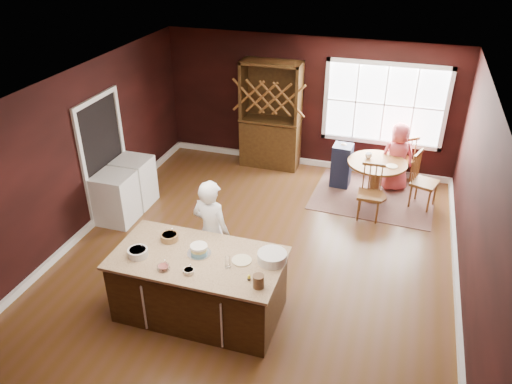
# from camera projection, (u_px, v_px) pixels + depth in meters

# --- Properties ---
(room_shell) EXTENTS (7.00, 7.00, 7.00)m
(room_shell) POSITION_uv_depth(u_px,v_px,m) (257.00, 181.00, 7.22)
(room_shell) COLOR #563516
(room_shell) RESTS_ON ground
(window) EXTENTS (2.36, 0.10, 1.66)m
(window) POSITION_uv_depth(u_px,v_px,m) (384.00, 104.00, 9.64)
(window) COLOR white
(window) RESTS_ON room_shell
(doorway) EXTENTS (0.08, 1.26, 2.13)m
(doorway) POSITION_uv_depth(u_px,v_px,m) (104.00, 158.00, 8.65)
(doorway) COLOR white
(doorway) RESTS_ON room_shell
(kitchen_island) EXTENTS (2.19, 1.15, 0.92)m
(kitchen_island) POSITION_uv_depth(u_px,v_px,m) (199.00, 286.00, 6.58)
(kitchen_island) COLOR #463113
(kitchen_island) RESTS_ON ground
(dining_table) EXTENTS (1.08, 1.08, 0.75)m
(dining_table) POSITION_uv_depth(u_px,v_px,m) (376.00, 172.00, 9.25)
(dining_table) COLOR brown
(dining_table) RESTS_ON ground
(baker) EXTENTS (0.67, 0.52, 1.64)m
(baker) POSITION_uv_depth(u_px,v_px,m) (212.00, 232.00, 7.00)
(baker) COLOR white
(baker) RESTS_ON ground
(layer_cake) EXTENTS (0.31, 0.31, 0.13)m
(layer_cake) POSITION_uv_depth(u_px,v_px,m) (199.00, 250.00, 6.37)
(layer_cake) COLOR white
(layer_cake) RESTS_ON kitchen_island
(bowl_blue) EXTENTS (0.26, 0.26, 0.10)m
(bowl_blue) POSITION_uv_depth(u_px,v_px,m) (138.00, 253.00, 6.34)
(bowl_blue) COLOR white
(bowl_blue) RESTS_ON kitchen_island
(bowl_yellow) EXTENTS (0.24, 0.24, 0.09)m
(bowl_yellow) POSITION_uv_depth(u_px,v_px,m) (170.00, 237.00, 6.65)
(bowl_yellow) COLOR #A48D4D
(bowl_yellow) RESTS_ON kitchen_island
(bowl_pink) EXTENTS (0.16, 0.16, 0.06)m
(bowl_pink) POSITION_uv_depth(u_px,v_px,m) (163.00, 268.00, 6.10)
(bowl_pink) COLOR silver
(bowl_pink) RESTS_ON kitchen_island
(bowl_olive) EXTENTS (0.14, 0.14, 0.05)m
(bowl_olive) POSITION_uv_depth(u_px,v_px,m) (189.00, 271.00, 6.05)
(bowl_olive) COLOR beige
(bowl_olive) RESTS_ON kitchen_island
(drinking_glass) EXTENTS (0.08, 0.08, 0.15)m
(drinking_glass) POSITION_uv_depth(u_px,v_px,m) (228.00, 262.00, 6.12)
(drinking_glass) COLOR silver
(drinking_glass) RESTS_ON kitchen_island
(dinner_plate) EXTENTS (0.26, 0.26, 0.02)m
(dinner_plate) POSITION_uv_depth(u_px,v_px,m) (242.00, 260.00, 6.26)
(dinner_plate) COLOR beige
(dinner_plate) RESTS_ON kitchen_island
(white_tub) EXTENTS (0.37, 0.37, 0.13)m
(white_tub) POSITION_uv_depth(u_px,v_px,m) (272.00, 257.00, 6.23)
(white_tub) COLOR white
(white_tub) RESTS_ON kitchen_island
(stoneware_crock) EXTENTS (0.14, 0.14, 0.16)m
(stoneware_crock) POSITION_uv_depth(u_px,v_px,m) (258.00, 281.00, 5.80)
(stoneware_crock) COLOR brown
(stoneware_crock) RESTS_ON kitchen_island
(toy_figurine) EXTENTS (0.04, 0.04, 0.07)m
(toy_figurine) POSITION_uv_depth(u_px,v_px,m) (249.00, 278.00, 5.93)
(toy_figurine) COLOR yellow
(toy_figurine) RESTS_ON kitchen_island
(rug) EXTENTS (2.30, 1.82, 0.01)m
(rug) POSITION_uv_depth(u_px,v_px,m) (373.00, 197.00, 9.50)
(rug) COLOR brown
(rug) RESTS_ON ground
(chair_east) EXTENTS (0.54, 0.55, 1.06)m
(chair_east) POSITION_uv_depth(u_px,v_px,m) (425.00, 181.00, 8.97)
(chair_east) COLOR brown
(chair_east) RESTS_ON ground
(chair_south) EXTENTS (0.43, 0.41, 1.00)m
(chair_south) POSITION_uv_depth(u_px,v_px,m) (370.00, 193.00, 8.64)
(chair_south) COLOR brown
(chair_south) RESTS_ON ground
(chair_north) EXTENTS (0.58, 0.58, 1.02)m
(chair_north) POSITION_uv_depth(u_px,v_px,m) (401.00, 158.00, 9.85)
(chair_north) COLOR brown
(chair_north) RESTS_ON ground
(seated_woman) EXTENTS (0.77, 0.63, 1.35)m
(seated_woman) POSITION_uv_depth(u_px,v_px,m) (397.00, 157.00, 9.49)
(seated_woman) COLOR #C1474F
(seated_woman) RESTS_ON ground
(high_chair) EXTENTS (0.38, 0.38, 0.90)m
(high_chair) POSITION_uv_depth(u_px,v_px,m) (342.00, 165.00, 9.72)
(high_chair) COLOR black
(high_chair) RESTS_ON ground
(toddler) EXTENTS (0.18, 0.14, 0.26)m
(toddler) POSITION_uv_depth(u_px,v_px,m) (340.00, 146.00, 9.60)
(toddler) COLOR #8CA5BF
(toddler) RESTS_ON high_chair
(table_plate) EXTENTS (0.21, 0.21, 0.02)m
(table_plate) POSITION_uv_depth(u_px,v_px,m) (392.00, 166.00, 8.97)
(table_plate) COLOR beige
(table_plate) RESTS_ON dining_table
(table_cup) EXTENTS (0.15, 0.15, 0.10)m
(table_cup) POSITION_uv_depth(u_px,v_px,m) (369.00, 156.00, 9.26)
(table_cup) COLOR white
(table_cup) RESTS_ON dining_table
(hutch) EXTENTS (1.22, 0.51, 2.23)m
(hutch) POSITION_uv_depth(u_px,v_px,m) (271.00, 116.00, 10.20)
(hutch) COLOR #3A240F
(hutch) RESTS_ON ground
(washer) EXTENTS (0.61, 0.59, 0.89)m
(washer) POSITION_uv_depth(u_px,v_px,m) (116.00, 198.00, 8.58)
(washer) COLOR silver
(washer) RESTS_ON ground
(dryer) EXTENTS (0.62, 0.60, 0.90)m
(dryer) POSITION_uv_depth(u_px,v_px,m) (134.00, 182.00, 9.11)
(dryer) COLOR silver
(dryer) RESTS_ON ground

